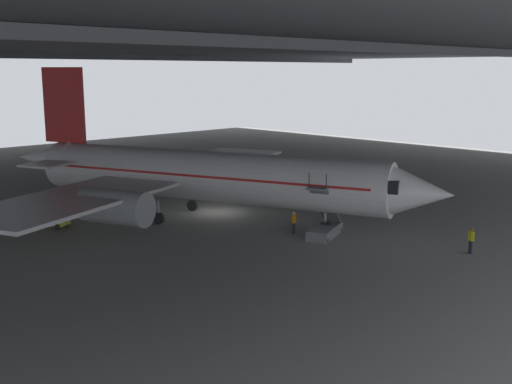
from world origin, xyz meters
TOP-DOWN VIEW (x-y plane):
  - ground_plane at (0.00, 0.00)m, footprint 110.00×110.00m
  - hangar_structure at (-0.11, 13.79)m, footprint 121.00×99.00m
  - airplane_main at (-2.69, -0.99)m, footprint 35.91×36.08m
  - boarding_stairs at (0.42, -10.89)m, footprint 4.46×2.82m
  - crew_worker_near_nose at (3.72, -20.04)m, footprint 0.37×0.49m
  - crew_worker_by_stairs at (-0.66, -8.97)m, footprint 0.52×0.34m
  - baggage_tug at (-11.93, 4.86)m, footprint 2.11×2.51m

SIDE VIEW (x-z plane):
  - ground_plane at x=0.00m, z-range 0.00..0.00m
  - baggage_tug at x=-11.93m, z-range 0.08..0.98m
  - boarding_stairs at x=0.42m, z-range -1.62..3.09m
  - crew_worker_by_stairs at x=-0.66m, z-range 0.11..1.75m
  - crew_worker_near_nose at x=3.72m, z-range 0.13..1.85m
  - airplane_main at x=-2.69m, z-range -2.35..9.33m
  - hangar_structure at x=-0.11m, z-range 6.68..21.31m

